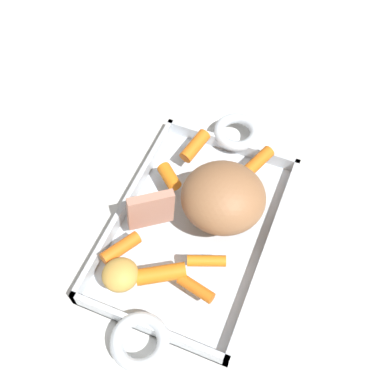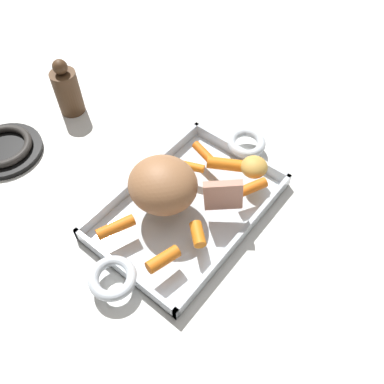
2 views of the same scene
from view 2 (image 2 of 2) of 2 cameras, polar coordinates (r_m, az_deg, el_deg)
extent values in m
plane|color=silver|center=(0.74, -0.59, -2.70)|extent=(2.15, 2.15, 0.00)
cube|color=silver|center=(0.74, -0.59, -2.52)|extent=(0.34, 0.23, 0.01)
cube|color=silver|center=(0.70, 6.66, -6.79)|extent=(0.34, 0.01, 0.03)
cube|color=silver|center=(0.78, -7.05, 2.25)|extent=(0.34, 0.01, 0.03)
cube|color=silver|center=(0.67, -9.82, -11.19)|extent=(0.01, 0.23, 0.03)
cube|color=silver|center=(0.82, 6.88, 5.54)|extent=(0.01, 0.23, 0.03)
torus|color=silver|center=(0.66, -11.36, -12.04)|extent=(0.08, 0.08, 0.02)
torus|color=silver|center=(0.82, 7.85, 7.00)|extent=(0.08, 0.08, 0.02)
ellipsoid|color=#9D6A45|center=(0.68, -4.22, 1.05)|extent=(0.14, 0.15, 0.09)
cube|color=tan|center=(0.68, 4.50, -0.49)|extent=(0.06, 0.06, 0.07)
cylinder|color=orange|center=(0.75, -0.25, 3.72)|extent=(0.04, 0.06, 0.02)
cylinder|color=orange|center=(0.75, 4.75, 4.02)|extent=(0.06, 0.07, 0.02)
cylinder|color=orange|center=(0.77, 1.68, 5.67)|extent=(0.03, 0.06, 0.02)
cylinder|color=orange|center=(0.66, 0.84, -6.08)|extent=(0.04, 0.05, 0.02)
cylinder|color=orange|center=(0.73, 8.49, 0.60)|extent=(0.06, 0.05, 0.02)
cylinder|color=orange|center=(0.68, -10.93, -5.00)|extent=(0.07, 0.04, 0.02)
cylinder|color=orange|center=(0.64, -4.18, -9.63)|extent=(0.06, 0.03, 0.03)
ellipsoid|color=gold|center=(0.75, 8.94, 3.59)|extent=(0.07, 0.07, 0.03)
cylinder|color=black|center=(0.92, -25.33, 5.42)|extent=(0.15, 0.15, 0.01)
torus|color=#2D2B28|center=(0.91, -25.62, 5.99)|extent=(0.12, 0.12, 0.02)
cylinder|color=#4C331E|center=(0.94, -17.44, 13.52)|extent=(0.06, 0.06, 0.10)
sphere|color=#4C331E|center=(0.90, -18.49, 16.72)|extent=(0.03, 0.03, 0.03)
camera|label=1|loc=(0.77, 13.33, 56.26)|focal=45.59mm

